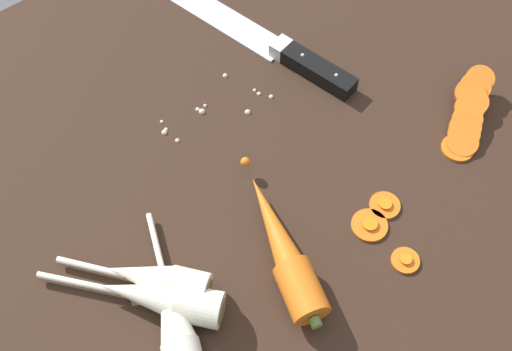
% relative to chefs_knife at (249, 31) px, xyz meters
% --- Properties ---
extents(ground_plane, '(1.20, 0.90, 0.04)m').
position_rel_chefs_knife_xyz_m(ground_plane, '(-0.15, -0.18, -0.03)').
color(ground_plane, '#332116').
extents(chefs_knife, '(0.10, 0.35, 0.04)m').
position_rel_chefs_knife_xyz_m(chefs_knife, '(0.00, 0.00, 0.00)').
color(chefs_knife, silver).
rests_on(chefs_knife, ground_plane).
extents(whole_carrot, '(0.10, 0.21, 0.04)m').
position_rel_chefs_knife_xyz_m(whole_carrot, '(-0.19, -0.29, 0.01)').
color(whole_carrot, orange).
rests_on(whole_carrot, ground_plane).
extents(parsnip_front, '(0.12, 0.15, 0.04)m').
position_rel_chefs_knife_xyz_m(parsnip_front, '(-0.32, -0.23, 0.01)').
color(parsnip_front, silver).
rests_on(parsnip_front, ground_plane).
extents(parsnip_mid_left, '(0.15, 0.18, 0.04)m').
position_rel_chefs_knife_xyz_m(parsnip_mid_left, '(-0.33, -0.25, 0.01)').
color(parsnip_mid_left, silver).
rests_on(parsnip_mid_left, ground_plane).
extents(parsnip_mid_right, '(0.10, 0.20, 0.04)m').
position_rel_chefs_knife_xyz_m(parsnip_mid_right, '(-0.33, -0.29, 0.01)').
color(parsnip_mid_right, silver).
rests_on(parsnip_mid_right, ground_plane).
extents(carrot_slice_stack, '(0.13, 0.09, 0.04)m').
position_rel_chefs_knife_xyz_m(carrot_slice_stack, '(0.12, -0.30, 0.01)').
color(carrot_slice_stack, orange).
rests_on(carrot_slice_stack, ground_plane).
extents(carrot_slice_stray_near, '(0.04, 0.04, 0.01)m').
position_rel_chefs_knife_xyz_m(carrot_slice_stray_near, '(-0.06, -0.32, -0.00)').
color(carrot_slice_stray_near, orange).
rests_on(carrot_slice_stray_near, ground_plane).
extents(carrot_slice_stray_mid, '(0.03, 0.03, 0.01)m').
position_rel_chefs_knife_xyz_m(carrot_slice_stray_mid, '(-0.09, -0.38, -0.00)').
color(carrot_slice_stray_mid, orange).
rests_on(carrot_slice_stray_mid, ground_plane).
extents(carrot_slice_stray_far, '(0.04, 0.04, 0.01)m').
position_rel_chefs_knife_xyz_m(carrot_slice_stray_far, '(-0.09, -0.33, -0.00)').
color(carrot_slice_stray_far, orange).
rests_on(carrot_slice_stray_far, ground_plane).
extents(mince_crumbs, '(0.15, 0.08, 0.01)m').
position_rel_chefs_knife_xyz_m(mince_crumbs, '(-0.12, -0.08, -0.00)').
color(mince_crumbs, beige).
rests_on(mince_crumbs, ground_plane).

